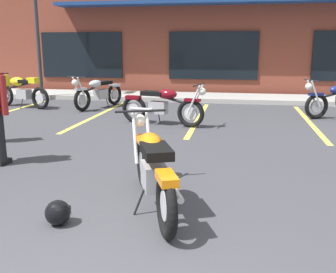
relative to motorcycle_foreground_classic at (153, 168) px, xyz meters
name	(u,v)px	position (x,y,z in m)	size (l,w,h in m)	color
ground_plane	(172,164)	(-0.07, 1.69, -0.46)	(80.00, 80.00, 0.00)	#3D3D42
sidewalk_kerb	(210,98)	(-0.07, 9.31, -0.39)	(22.00, 1.80, 0.14)	#A8A59E
brick_storefront_building	(218,40)	(-0.07, 13.06, 1.57)	(18.84, 6.14, 4.05)	brown
painted_stall_lines	(199,118)	(-0.07, 5.71, -0.46)	(10.81, 4.80, 0.01)	#DBCC4C
motorcycle_foreground_classic	(153,168)	(0.00, 0.00, 0.00)	(1.10, 2.00, 0.98)	black
motorcycle_red_sportbike	(98,92)	(-3.15, 6.86, 0.00)	(1.03, 2.02, 0.98)	black
motorcycle_black_cruiser	(19,90)	(-5.52, 6.58, 0.07)	(2.05, 0.95, 0.98)	black
motorcycle_orange_scrambler	(162,105)	(-0.81, 4.68, 0.00)	(2.07, 0.85, 0.98)	black
helmet_on_pavement	(58,213)	(-0.85, -0.62, -0.33)	(0.26, 0.26, 0.26)	black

